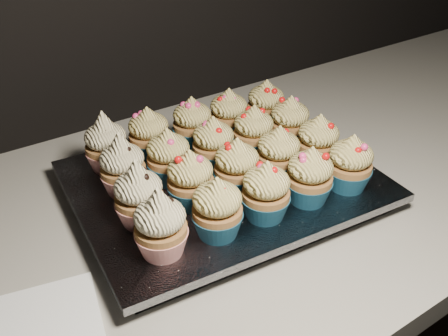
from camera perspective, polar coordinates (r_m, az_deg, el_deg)
name	(u,v)px	position (r m, az deg, el deg)	size (l,w,h in m)	color
cabinet	(302,332)	(1.18, 8.92, -18.01)	(2.40, 0.60, 0.86)	black
worktop	(324,161)	(0.88, 11.39, 0.83)	(2.44, 0.64, 0.04)	beige
baking_tray	(224,190)	(0.74, 0.00, -2.54)	(0.39, 0.30, 0.02)	black
foil_lining	(224,181)	(0.73, 0.00, -1.45)	(0.42, 0.33, 0.01)	silver
cupcake_0	(161,225)	(0.58, -7.26, -6.52)	(0.06, 0.06, 0.10)	red
cupcake_1	(217,209)	(0.60, -0.77, -4.70)	(0.06, 0.06, 0.08)	#185371
cupcake_2	(266,192)	(0.63, 4.80, -2.75)	(0.06, 0.06, 0.08)	#185371
cupcake_3	(310,177)	(0.67, 9.75, -0.98)	(0.06, 0.06, 0.08)	#185371
cupcake_4	(350,164)	(0.71, 14.18, 0.46)	(0.06, 0.06, 0.08)	#185371
cupcake_5	(139,196)	(0.63, -9.69, -3.15)	(0.06, 0.06, 0.10)	red
cupcake_6	(190,180)	(0.65, -3.86, -1.38)	(0.06, 0.06, 0.08)	#185371
cupcake_7	(237,167)	(0.68, 1.47, 0.06)	(0.06, 0.06, 0.08)	#185371
cupcake_8	(278,154)	(0.71, 6.22, 1.55)	(0.06, 0.06, 0.08)	#185371
cupcake_9	(318,142)	(0.75, 10.66, 2.92)	(0.06, 0.06, 0.08)	#185371
cupcake_10	(123,167)	(0.69, -11.50, 0.15)	(0.06, 0.06, 0.10)	red
cupcake_11	(169,157)	(0.70, -6.34, 1.22)	(0.06, 0.06, 0.08)	#185371
cupcake_12	(213,144)	(0.73, -1.22, 2.70)	(0.06, 0.06, 0.08)	#185371
cupcake_13	(253,132)	(0.76, 3.39, 4.09)	(0.06, 0.06, 0.08)	#185371
cupcake_14	(289,123)	(0.80, 7.50, 5.17)	(0.06, 0.06, 0.08)	#185371
cupcake_15	(106,144)	(0.75, -13.30, 2.65)	(0.06, 0.06, 0.10)	red
cupcake_16	(149,134)	(0.76, -8.56, 3.82)	(0.06, 0.06, 0.08)	#185371
cupcake_17	(192,123)	(0.79, -3.63, 5.10)	(0.06, 0.06, 0.08)	#185371
cupcake_18	(229,115)	(0.81, 0.54, 6.13)	(0.06, 0.06, 0.08)	#185371
cupcake_19	(266,105)	(0.85, 4.79, 7.16)	(0.06, 0.06, 0.08)	#185371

